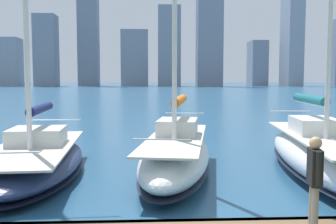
{
  "coord_description": "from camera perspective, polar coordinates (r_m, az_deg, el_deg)",
  "views": [
    {
      "loc": [
        0.89,
        5.92,
        3.3
      ],
      "look_at": [
        0.26,
        -6.75,
        2.2
      ],
      "focal_mm": 42.0,
      "sensor_mm": 36.0,
      "label": 1
    }
  ],
  "objects": [
    {
      "name": "city_skyline",
      "position": [
        165.17,
        -3.0,
        10.6
      ],
      "size": [
        167.45,
        20.91,
        53.43
      ],
      "color": "gray",
      "rests_on": "ground"
    },
    {
      "name": "sailboat_teal",
      "position": [
        14.45,
        20.96,
        -5.49
      ],
      "size": [
        3.45,
        9.66,
        11.34
      ],
      "color": "white",
      "rests_on": "ground"
    },
    {
      "name": "sailboat_orange",
      "position": [
        13.43,
        1.21,
        -5.87
      ],
      "size": [
        3.55,
        8.34,
        13.09
      ],
      "color": "white",
      "rests_on": "ground"
    },
    {
      "name": "sailboat_navy",
      "position": [
        14.03,
        -18.74,
        -6.4
      ],
      "size": [
        3.51,
        8.42,
        10.5
      ],
      "color": "navy",
      "rests_on": "ground"
    },
    {
      "name": "person_black_shirt",
      "position": [
        7.54,
        20.5,
        -8.35
      ],
      "size": [
        0.26,
        0.61,
        1.67
      ],
      "color": "gray",
      "rests_on": "dock_pier"
    }
  ]
}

